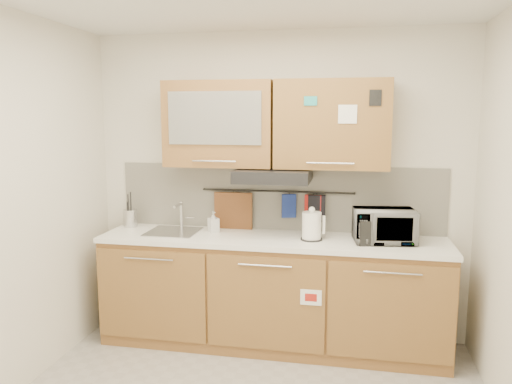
% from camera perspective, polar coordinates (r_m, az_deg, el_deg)
% --- Properties ---
extents(wall_back, '(3.20, 0.00, 3.20)m').
position_cam_1_polar(wall_back, '(4.30, 2.51, 0.70)').
color(wall_back, silver).
rests_on(wall_back, ground).
extents(base_cabinet, '(2.80, 0.64, 0.88)m').
position_cam_1_polar(base_cabinet, '(4.23, 1.80, -11.98)').
color(base_cabinet, brown).
rests_on(base_cabinet, floor).
extents(countertop, '(2.82, 0.62, 0.04)m').
position_cam_1_polar(countertop, '(4.08, 1.82, -5.47)').
color(countertop, white).
rests_on(countertop, base_cabinet).
extents(backsplash, '(2.80, 0.02, 0.56)m').
position_cam_1_polar(backsplash, '(4.30, 2.48, -0.64)').
color(backsplash, silver).
rests_on(backsplash, countertop).
extents(upper_cabinets, '(1.82, 0.37, 0.70)m').
position_cam_1_polar(upper_cabinets, '(4.08, 2.12, 7.75)').
color(upper_cabinets, brown).
rests_on(upper_cabinets, wall_back).
extents(range_hood, '(0.60, 0.46, 0.10)m').
position_cam_1_polar(range_hood, '(4.04, 2.00, 1.90)').
color(range_hood, black).
rests_on(range_hood, upper_cabinets).
extents(sink, '(0.42, 0.40, 0.26)m').
position_cam_1_polar(sink, '(4.30, -9.40, -4.50)').
color(sink, silver).
rests_on(sink, countertop).
extents(utensil_rail, '(1.30, 0.02, 0.02)m').
position_cam_1_polar(utensil_rail, '(4.26, 2.41, 0.08)').
color(utensil_rail, black).
rests_on(utensil_rail, backsplash).
extents(utensil_crock, '(0.15, 0.15, 0.31)m').
position_cam_1_polar(utensil_crock, '(4.58, -14.16, -2.88)').
color(utensil_crock, silver).
rests_on(utensil_crock, countertop).
extents(kettle, '(0.20, 0.19, 0.27)m').
position_cam_1_polar(kettle, '(3.99, 6.39, -3.96)').
color(kettle, white).
rests_on(kettle, countertop).
extents(toaster, '(0.28, 0.20, 0.19)m').
position_cam_1_polar(toaster, '(3.95, 13.37, -4.41)').
color(toaster, black).
rests_on(toaster, countertop).
extents(microwave, '(0.50, 0.37, 0.26)m').
position_cam_1_polar(microwave, '(4.02, 14.43, -3.76)').
color(microwave, '#999999').
rests_on(microwave, countertop).
extents(soap_bottle, '(0.11, 0.11, 0.18)m').
position_cam_1_polar(soap_bottle, '(4.26, -4.89, -3.40)').
color(soap_bottle, '#999999').
rests_on(soap_bottle, countertop).
extents(cutting_board, '(0.33, 0.03, 0.41)m').
position_cam_1_polar(cutting_board, '(4.35, -2.61, -2.76)').
color(cutting_board, brown).
rests_on(cutting_board, utensil_rail).
extents(oven_mitt, '(0.12, 0.06, 0.20)m').
position_cam_1_polar(oven_mitt, '(4.25, 3.78, -1.60)').
color(oven_mitt, navy).
rests_on(oven_mitt, utensil_rail).
extents(dark_pouch, '(0.15, 0.05, 0.23)m').
position_cam_1_polar(dark_pouch, '(4.23, 6.93, -1.88)').
color(dark_pouch, black).
rests_on(dark_pouch, utensil_rail).
extents(pot_holder, '(0.14, 0.04, 0.17)m').
position_cam_1_polar(pot_holder, '(4.22, 6.52, -1.50)').
color(pot_holder, red).
rests_on(pot_holder, utensil_rail).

